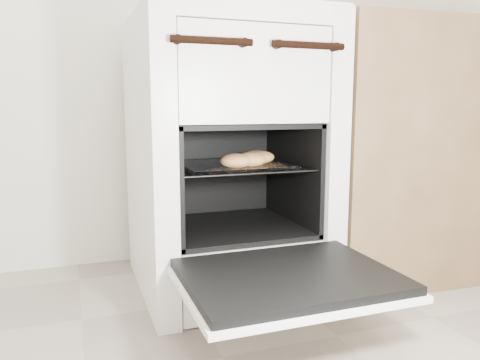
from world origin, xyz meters
The scene contains 6 objects.
stove centered at (0.16, 1.17, 0.45)m, with size 0.60×0.67×0.92m.
oven_door centered at (0.16, 0.66, 0.20)m, with size 0.54×0.42×0.04m.
oven_rack centered at (0.16, 1.10, 0.44)m, with size 0.44×0.42×0.01m.
foil_sheet centered at (0.16, 1.08, 0.44)m, with size 0.34×0.30×0.01m, color white.
baked_rolls centered at (0.20, 1.03, 0.47)m, with size 0.23×0.23×0.04m.
counter centered at (0.96, 1.15, 0.46)m, with size 0.92×0.62×0.92m, color brown.
Camera 1 is at (-0.33, -0.36, 0.63)m, focal length 35.00 mm.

